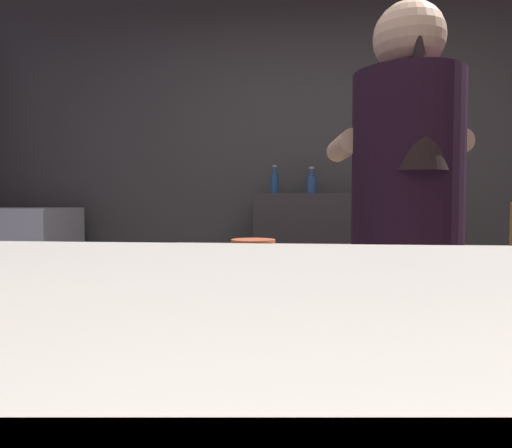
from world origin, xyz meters
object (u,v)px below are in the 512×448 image
(chefs_knife, at_px, (456,252))
(bottle_olive_oil, at_px, (311,183))
(mini_fridge, at_px, (23,283))
(bartender, at_px, (406,235))
(bottle_soy, at_px, (275,183))
(mixing_bowl, at_px, (253,245))

(chefs_knife, height_order, bottle_olive_oil, bottle_olive_oil)
(mini_fridge, relative_size, chefs_knife, 4.36)
(bartender, relative_size, bottle_soy, 8.81)
(chefs_knife, xyz_separation_m, bottle_olive_oil, (-0.55, 1.35, 0.32))
(bartender, bearing_deg, mini_fridge, 51.15)
(bartender, bearing_deg, mixing_bowl, 50.08)
(mini_fridge, relative_size, mixing_bowl, 5.84)
(mixing_bowl, bearing_deg, bottle_olive_oil, 79.52)
(bartender, distance_m, mixing_bowl, 0.65)
(bartender, xyz_separation_m, chefs_knife, (0.28, 0.40, -0.10))
(chefs_knife, bearing_deg, bottle_olive_oil, 111.17)
(mini_fridge, xyz_separation_m, bartender, (2.27, -1.54, 0.46))
(mini_fridge, bearing_deg, chefs_knife, -24.03)
(chefs_knife, relative_size, bottle_olive_oil, 1.30)
(bottle_soy, bearing_deg, mixing_bowl, -90.16)
(bartender, distance_m, chefs_knife, 0.50)
(bottle_soy, bearing_deg, bottle_olive_oil, 10.63)
(mini_fridge, height_order, bottle_olive_oil, bottle_olive_oil)
(bottle_olive_oil, bearing_deg, bartender, -81.30)
(bartender, distance_m, bottle_olive_oil, 1.79)
(bottle_olive_oil, bearing_deg, mini_fridge, -173.89)
(bartender, height_order, bottle_olive_oil, bartender)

